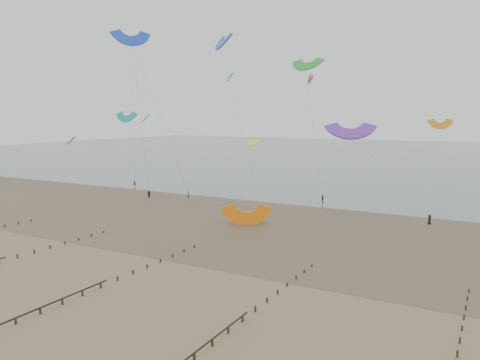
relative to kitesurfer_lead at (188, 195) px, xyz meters
name	(u,v)px	position (x,y,z in m)	size (l,w,h in m)	color
ground	(115,267)	(20.83, -45.74, -0.75)	(500.00, 500.00, 0.00)	brown
sea_and_shore	(225,214)	(16.75, -11.33, -0.74)	(500.00, 665.00, 0.03)	#475654
kitesurfer_lead	(188,195)	(0.00, 0.00, 0.00)	(0.55, 0.36, 1.50)	black
kitesurfers	(370,210)	(41.61, 2.05, 0.11)	(130.28, 28.26, 1.84)	black
grounded_kite	(247,225)	(24.48, -17.00, -0.75)	(7.55, 3.96, 5.75)	orange
kites_airborne	(322,109)	(17.50, 42.13, 20.34)	(236.05, 122.85, 33.76)	#E24CA6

